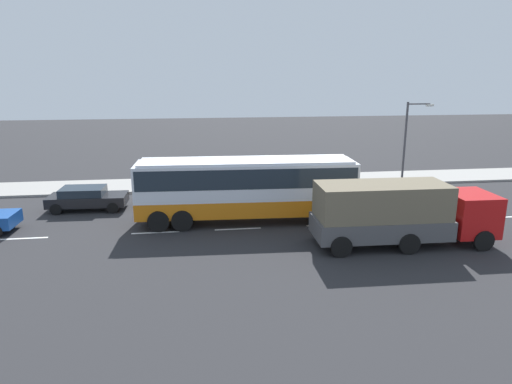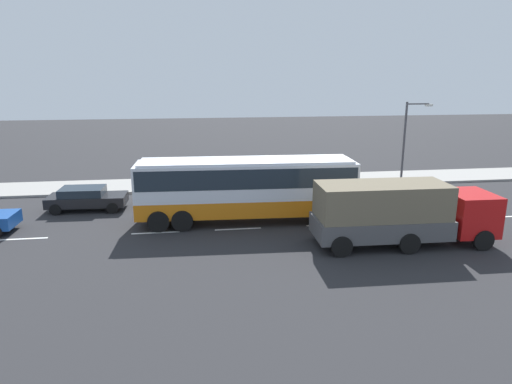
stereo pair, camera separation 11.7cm
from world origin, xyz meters
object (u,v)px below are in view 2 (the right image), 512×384
(cargo_truck, at_px, (400,212))
(pedestrian_near_curb, at_px, (295,168))
(car_black_sedan, at_px, (86,198))
(street_lamp, at_px, (408,135))
(coach_bus, at_px, (246,184))

(cargo_truck, relative_size, pedestrian_near_curb, 5.34)
(car_black_sedan, bearing_deg, pedestrian_near_curb, 22.85)
(car_black_sedan, xyz_separation_m, pedestrian_near_curb, (13.72, 5.23, 0.32))
(street_lamp, bearing_deg, car_black_sedan, -170.29)
(car_black_sedan, height_order, pedestrian_near_curb, pedestrian_near_curb)
(cargo_truck, relative_size, car_black_sedan, 1.88)
(coach_bus, distance_m, street_lamp, 14.47)
(pedestrian_near_curb, distance_m, street_lamp, 8.37)
(car_black_sedan, xyz_separation_m, street_lamp, (21.57, 3.69, 2.81))
(cargo_truck, height_order, street_lamp, street_lamp)
(pedestrian_near_curb, relative_size, street_lamp, 0.28)
(cargo_truck, height_order, car_black_sedan, cargo_truck)
(cargo_truck, xyz_separation_m, car_black_sedan, (-15.77, 7.88, -0.87))
(coach_bus, relative_size, street_lamp, 2.03)
(car_black_sedan, distance_m, street_lamp, 22.06)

